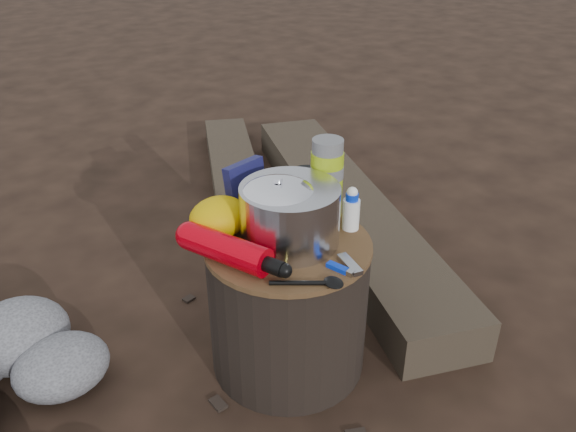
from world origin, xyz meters
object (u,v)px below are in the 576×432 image
stump (288,304)px  travel_mug (307,191)px  thermos (327,179)px  camping_pot (278,213)px  log_main (345,210)px  fuel_bottle (226,249)px

stump → travel_mug: 0.32m
thermos → travel_mug: thermos is taller
camping_pot → travel_mug: 0.19m
log_main → travel_mug: 0.73m
log_main → fuel_bottle: fuel_bottle is taller
camping_pot → log_main: bearing=38.0°
fuel_bottle → camping_pot: bearing=-22.6°
thermos → travel_mug: bearing=120.6°
camping_pot → stump: bearing=-34.5°
travel_mug → stump: bearing=-140.3°
stump → fuel_bottle: 0.29m
camping_pot → fuel_bottle: bearing=-178.9°
fuel_bottle → log_main: bearing=8.7°
stump → travel_mug: size_ratio=3.60×
fuel_bottle → travel_mug: size_ratio=2.54×
stump → thermos: thermos is taller
log_main → camping_pot: bearing=-123.9°
thermos → log_main: bearing=44.9°
stump → camping_pot: size_ratio=2.46×
camping_pot → thermos: (0.19, 0.05, 0.02)m
thermos → stump: bearing=-158.6°
fuel_bottle → travel_mug: bearing=-4.9°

